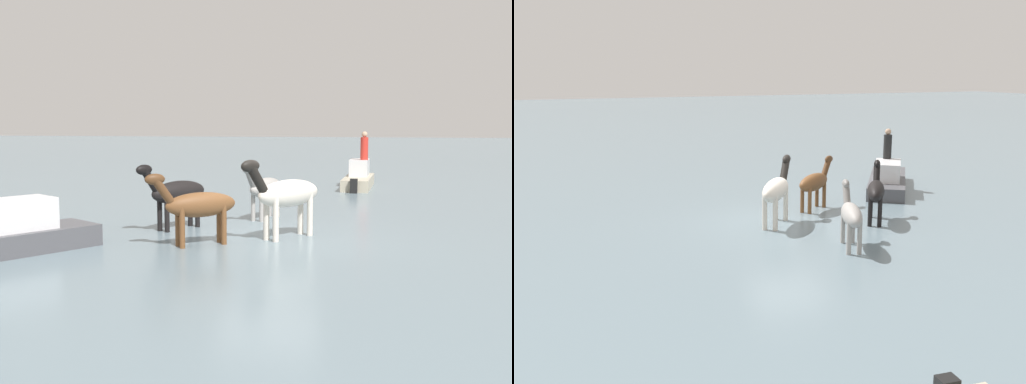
% 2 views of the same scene
% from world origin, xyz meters
% --- Properties ---
extents(ground_plane, '(158.82, 158.82, 0.00)m').
position_xyz_m(ground_plane, '(0.00, 0.00, 0.00)').
color(ground_plane, slate).
extents(horse_gray_outer, '(2.11, 1.56, 1.79)m').
position_xyz_m(horse_gray_outer, '(-0.95, -2.57, 0.98)').
color(horse_gray_outer, black).
rests_on(horse_gray_outer, ground_plane).
extents(horse_dun_straggler, '(2.12, 1.08, 1.67)m').
position_xyz_m(horse_dun_straggler, '(-2.98, -0.50, 0.92)').
color(horse_dun_straggler, '#9E9993').
rests_on(horse_dun_straggler, ground_plane).
extents(horse_lead, '(2.25, 1.92, 1.99)m').
position_xyz_m(horse_lead, '(-0.10, 0.43, 1.10)').
color(horse_lead, silver).
rests_on(horse_lead, ground_plane).
extents(horse_chestnut_trailing, '(1.56, 2.00, 1.72)m').
position_xyz_m(horse_chestnut_trailing, '(1.13, -1.49, 0.95)').
color(horse_chestnut_trailing, brown).
rests_on(horse_chestnut_trailing, ground_plane).
extents(boat_launch_far, '(4.75, 3.93, 1.35)m').
position_xyz_m(boat_launch_far, '(2.91, -5.61, 0.32)').
color(boat_launch_far, '#4C4C51').
rests_on(boat_launch_far, ground_plane).
extents(person_spotter_bow, '(0.32, 0.32, 1.19)m').
position_xyz_m(person_spotter_bow, '(3.18, -5.73, 1.74)').
color(person_spotter_bow, black).
rests_on(person_spotter_bow, boat_launch_far).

